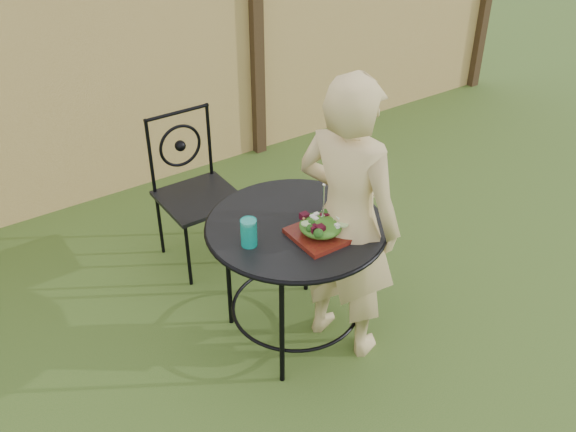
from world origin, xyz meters
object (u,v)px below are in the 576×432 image
object	(u,v)px
patio_table	(296,246)
salad_plate	(321,234)
diner	(347,221)
patio_chair	(195,187)

from	to	relation	value
patio_table	salad_plate	distance (m)	0.22
patio_table	salad_plate	bearing A→B (deg)	-76.63
patio_table	salad_plate	world-z (taller)	salad_plate
diner	salad_plate	world-z (taller)	diner
diner	salad_plate	distance (m)	0.15
patio_table	diner	distance (m)	0.32
patio_chair	salad_plate	distance (m)	1.14
patio_chair	salad_plate	size ratio (longest dim) A/B	3.52
diner	salad_plate	size ratio (longest dim) A/B	5.72
patio_chair	salad_plate	xyz separation A→B (m)	(0.13, -1.11, 0.23)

